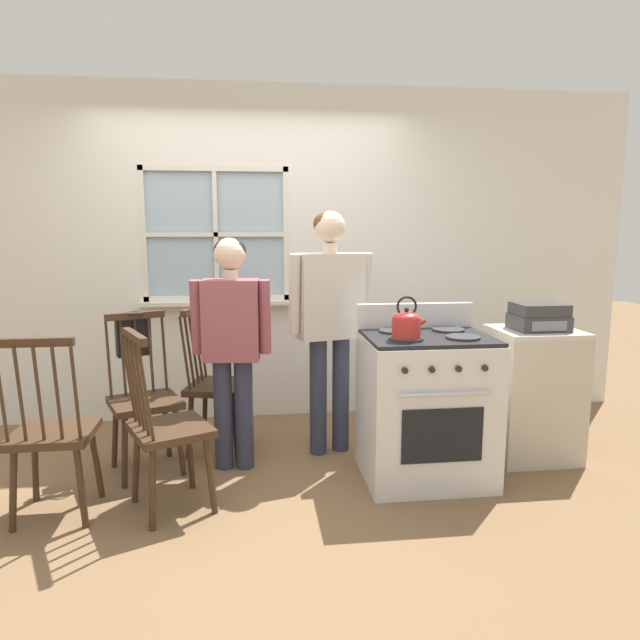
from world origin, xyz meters
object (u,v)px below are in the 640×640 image
Objects in this scene: chair_near_wall at (53,435)px; handbag at (134,336)px; chair_near_stove at (215,386)px; person_elderly_left at (232,333)px; stove at (426,405)px; stereo at (539,317)px; side_counter at (533,393)px; chair_center_cluster at (167,430)px; chair_by_window at (144,401)px; potted_plant at (231,292)px; kettle at (407,323)px; person_teen_center at (330,307)px.

handbag is (0.30, 0.78, 0.39)m from chair_near_wall.
chair_near_stove is 0.68× the size of person_elderly_left.
stereo is at bearing 14.66° from stove.
stove reaches higher than chair_near_stove.
side_counter is 0.54m from stereo.
chair_by_window is at bearing -3.01° from chair_center_cluster.
chair_near_wall is 1.88m from potted_plant.
chair_by_window is 1.00× the size of chair_near_wall.
potted_plant is at bearing 127.07° from kettle.
chair_near_wall is at bearing -121.42° from potted_plant.
chair_by_window is 2.67m from stereo.
chair_near_stove is 2.28m from stereo.
person_elderly_left is 0.90× the size of person_teen_center.
person_elderly_left is at bearing -20.05° from handbag.
chair_near_wall is 1.19m from chair_near_stove.
person_elderly_left reaches higher than chair_near_wall.
chair_center_cluster is 0.95× the size of stove.
person_elderly_left reaches higher than potted_plant.
person_elderly_left is at bearing -58.40° from chair_center_cluster.
stove is at bearing -8.33° from person_elderly_left.
stove is at bearing -55.86° from person_teen_center.
chair_near_wall and chair_center_cluster have the same top height.
chair_near_wall is 1.15× the size of side_counter.
stove is (0.54, -0.49, -0.57)m from person_teen_center.
stereo is at bearing -87.42° from chair_near_stove.
stereo reaches higher than handbag.
person_elderly_left is at bearing 177.92° from stereo.
chair_center_cluster and handbag have the same top height.
potted_plant is 2.33m from stereo.
handbag is (-0.53, -0.09, 0.39)m from chair_near_stove.
chair_center_cluster is 1.00× the size of chair_near_stove.
stereo reaches higher than chair_near_stove.
person_teen_center is at bearing 137.92° from stove.
potted_plant is at bearing 134.12° from stove.
chair_near_wall is at bearing 149.63° from chair_near_stove.
stereo is at bearing -27.04° from potted_plant.
person_elderly_left reaches higher than stereo.
chair_near_wall is 3.04m from side_counter.
side_counter is (2.07, -1.04, -0.61)m from potted_plant.
side_counter is (2.40, 0.47, -0.02)m from chair_center_cluster.
stereo is at bearing -90.00° from side_counter.
stove is at bearing -164.01° from side_counter.
potted_plant reaches higher than chair_near_wall.
chair_near_wall is 0.68× the size of person_elderly_left.
chair_center_cluster is 0.92m from handbag.
handbag is at bearing 165.25° from person_elderly_left.
kettle reaches higher than chair_center_cluster.
stove is 0.87m from side_counter.
potted_plant is 0.28× the size of side_counter.
chair_by_window is 0.73m from person_elderly_left.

